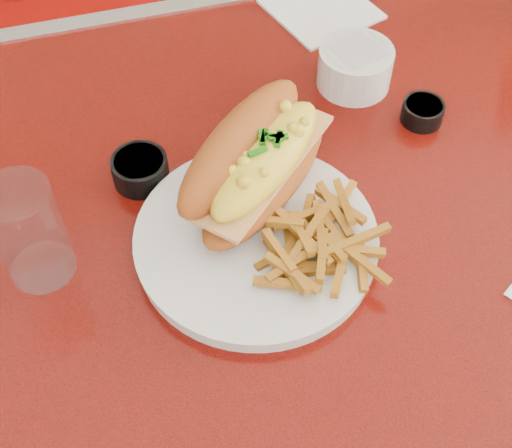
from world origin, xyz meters
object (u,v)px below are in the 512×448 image
object	(u,v)px
diner_table	(393,252)
fork	(307,219)
dinner_plate	(256,240)
booth_bench_far	(240,63)
mac_hoagie	(257,161)
sauce_cup_right	(423,111)
sauce_cup_left	(140,169)
gravy_ramekin	(355,66)
water_tumbler	(29,233)

from	to	relation	value
diner_table	fork	world-z (taller)	fork
dinner_plate	booth_bench_far	bearing A→B (deg)	76.30
diner_table	mac_hoagie	size ratio (longest dim) A/B	5.05
diner_table	sauce_cup_right	size ratio (longest dim) A/B	20.59
sauce_cup_left	sauce_cup_right	world-z (taller)	sauce_cup_left
gravy_ramekin	water_tumbler	world-z (taller)	water_tumbler
diner_table	dinner_plate	world-z (taller)	dinner_plate
sauce_cup_left	sauce_cup_right	distance (m)	0.36
fork	diner_table	bearing A→B (deg)	-92.86
water_tumbler	fork	bearing A→B (deg)	-6.01
sauce_cup_right	booth_bench_far	bearing A→B (deg)	93.64
diner_table	fork	size ratio (longest dim) A/B	9.73
gravy_ramekin	water_tumbler	bearing A→B (deg)	-156.67
dinner_plate	diner_table	bearing A→B (deg)	13.02
sauce_cup_left	mac_hoagie	bearing A→B (deg)	-27.25
fork	water_tumbler	world-z (taller)	water_tumbler
diner_table	fork	bearing A→B (deg)	-164.31
booth_bench_far	sauce_cup_left	xyz separation A→B (m)	(-0.31, -0.73, 0.50)
gravy_ramekin	water_tumbler	xyz separation A→B (m)	(-0.42, -0.18, 0.03)
fork	water_tumbler	xyz separation A→B (m)	(-0.29, 0.03, 0.04)
mac_hoagie	water_tumbler	world-z (taller)	water_tumbler
booth_bench_far	mac_hoagie	bearing A→B (deg)	-103.44
sauce_cup_left	water_tumbler	size ratio (longest dim) A/B	0.57
diner_table	mac_hoagie	bearing A→B (deg)	174.16
dinner_plate	sauce_cup_left	xyz separation A→B (m)	(-0.10, 0.13, 0.01)
mac_hoagie	sauce_cup_left	bearing A→B (deg)	110.16
booth_bench_far	sauce_cup_left	world-z (taller)	booth_bench_far
booth_bench_far	gravy_ramekin	xyz separation A→B (m)	(-0.01, -0.64, 0.51)
diner_table	sauce_cup_left	size ratio (longest dim) A/B	17.54
booth_bench_far	gravy_ramekin	distance (m)	0.82
booth_bench_far	dinner_plate	xyz separation A→B (m)	(-0.21, -0.86, 0.49)
booth_bench_far	fork	world-z (taller)	booth_bench_far
diner_table	sauce_cup_left	world-z (taller)	sauce_cup_left
booth_bench_far	dinner_plate	size ratio (longest dim) A/B	4.15
diner_table	booth_bench_far	bearing A→B (deg)	90.00
gravy_ramekin	sauce_cup_left	size ratio (longest dim) A/B	1.49
mac_hoagie	sauce_cup_right	size ratio (longest dim) A/B	4.08
diner_table	sauce_cup_left	xyz separation A→B (m)	(-0.31, 0.08, 0.18)
diner_table	dinner_plate	bearing A→B (deg)	-166.98
fork	sauce_cup_left	xyz separation A→B (m)	(-0.16, 0.12, -0.00)
dinner_plate	water_tumbler	xyz separation A→B (m)	(-0.23, 0.04, 0.05)
booth_bench_far	sauce_cup_right	xyz separation A→B (m)	(0.05, -0.73, 0.50)
mac_hoagie	gravy_ramekin	distance (m)	0.24
water_tumbler	booth_bench_far	bearing A→B (deg)	62.02
mac_hoagie	fork	xyz separation A→B (m)	(0.04, -0.06, -0.04)
gravy_ramekin	sauce_cup_right	xyz separation A→B (m)	(0.06, -0.09, -0.01)
diner_table	water_tumbler	bearing A→B (deg)	-178.49
fork	sauce_cup_left	distance (m)	0.20
fork	dinner_plate	bearing A→B (deg)	77.67
mac_hoagie	fork	distance (m)	0.08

